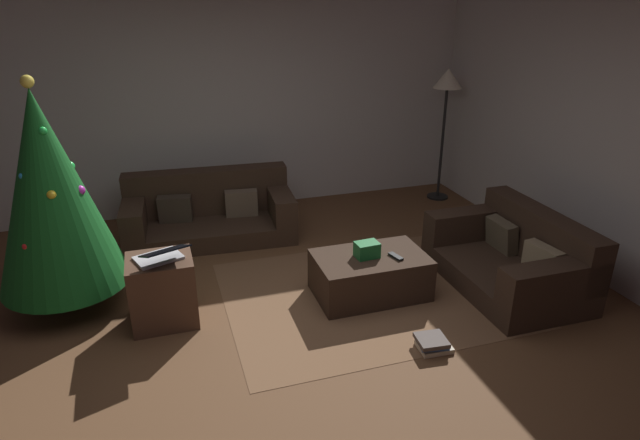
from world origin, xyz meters
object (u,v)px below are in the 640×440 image
(corner_lamp, at_px, (447,89))
(christmas_tree, at_px, (50,192))
(side_table, at_px, (163,291))
(couch_left, at_px, (209,213))
(book_stack, at_px, (433,343))
(laptop, at_px, (161,255))
(ottoman, at_px, (370,275))
(tv_remote, at_px, (396,256))
(couch_right, at_px, (515,258))
(gift_box, at_px, (367,250))

(corner_lamp, bearing_deg, christmas_tree, -161.86)
(side_table, bearing_deg, christmas_tree, 146.19)
(couch_left, xyz_separation_m, book_stack, (1.37, -2.69, -0.22))
(couch_left, distance_m, laptop, 1.84)
(ottoman, distance_m, tv_remote, 0.30)
(tv_remote, distance_m, christmas_tree, 2.94)
(couch_left, bearing_deg, ottoman, 128.23)
(corner_lamp, bearing_deg, ottoman, -131.80)
(couch_right, distance_m, laptop, 3.18)
(ottoman, relative_size, laptop, 1.96)
(christmas_tree, bearing_deg, ottoman, -13.71)
(gift_box, bearing_deg, laptop, 178.28)
(laptop, bearing_deg, ottoman, -1.56)
(couch_right, distance_m, side_table, 3.19)
(ottoman, height_order, gift_box, gift_box)
(couch_left, distance_m, side_table, 1.76)
(christmas_tree, xyz_separation_m, side_table, (0.78, -0.52, -0.77))
(ottoman, bearing_deg, couch_left, 124.68)
(couch_left, relative_size, side_table, 3.21)
(book_stack, bearing_deg, side_table, 152.12)
(tv_remote, bearing_deg, christmas_tree, 151.33)
(book_stack, bearing_deg, corner_lamp, 60.26)
(gift_box, xyz_separation_m, christmas_tree, (-2.54, 0.63, 0.61))
(ottoman, xyz_separation_m, corner_lamp, (1.86, 2.08, 1.26))
(gift_box, relative_size, tv_remote, 1.28)
(tv_remote, relative_size, side_table, 0.27)
(christmas_tree, height_order, corner_lamp, christmas_tree)
(couch_right, height_order, corner_lamp, corner_lamp)
(ottoman, distance_m, laptop, 1.83)
(ottoman, bearing_deg, laptop, 178.44)
(couch_right, height_order, christmas_tree, christmas_tree)
(book_stack, relative_size, corner_lamp, 0.16)
(couch_right, bearing_deg, side_table, 84.31)
(couch_right, relative_size, laptop, 2.97)
(laptop, bearing_deg, corner_lamp, 29.19)
(ottoman, bearing_deg, corner_lamp, 48.20)
(couch_right, xyz_separation_m, christmas_tree, (-3.94, 0.85, 0.80))
(tv_remote, bearing_deg, laptop, 161.77)
(couch_right, height_order, book_stack, couch_right)
(gift_box, relative_size, laptop, 0.40)
(ottoman, distance_m, corner_lamp, 3.06)
(christmas_tree, xyz_separation_m, laptop, (0.80, -0.58, -0.42))
(christmas_tree, bearing_deg, couch_left, 40.01)
(couch_left, relative_size, couch_right, 1.25)
(laptop, relative_size, corner_lamp, 0.30)
(christmas_tree, bearing_deg, laptop, -36.00)
(christmas_tree, bearing_deg, corner_lamp, 18.14)
(tv_remote, relative_size, corner_lamp, 0.09)
(couch_right, relative_size, corner_lamp, 0.89)
(tv_remote, distance_m, corner_lamp, 2.94)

